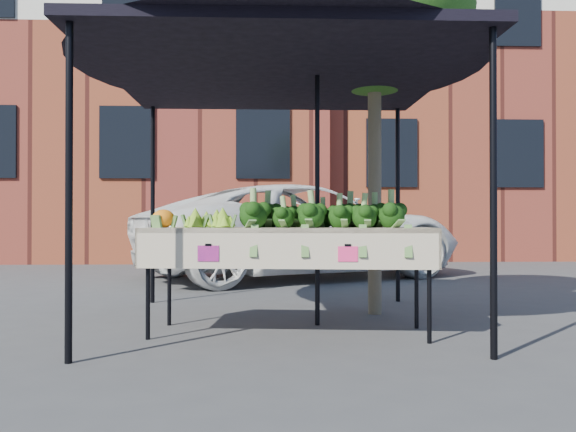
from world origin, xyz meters
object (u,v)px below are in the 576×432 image
object	(u,v)px
canopy	(279,177)
vehicle	(303,113)
table	(289,281)
street_tree	(375,120)

from	to	relation	value
canopy	vehicle	distance (m)	4.73
table	street_tree	bearing A→B (deg)	47.64
table	canopy	size ratio (longest dim) A/B	0.78
table	vehicle	world-z (taller)	vehicle
canopy	vehicle	world-z (taller)	vehicle
table	street_tree	xyz separation A→B (m)	(0.93, 1.02, 1.55)
table	street_tree	size ratio (longest dim) A/B	0.62
vehicle	table	bearing A→B (deg)	149.98
canopy	street_tree	bearing A→B (deg)	28.21
table	street_tree	world-z (taller)	street_tree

